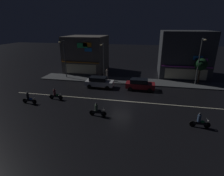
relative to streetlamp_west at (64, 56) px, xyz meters
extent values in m
plane|color=black|center=(11.49, -8.11, -4.07)|extent=(140.00, 140.00, 0.00)
cube|color=beige|center=(11.49, -8.11, -4.07)|extent=(30.20, 0.16, 0.01)
cube|color=#424447|center=(11.49, 0.48, -4.00)|extent=(31.79, 3.74, 0.14)
cube|color=#383A3F|center=(21.03, 6.62, 0.08)|extent=(8.61, 8.45, 8.30)
cube|color=#D83FD8|center=(21.03, 2.28, -1.47)|extent=(8.18, 0.24, 0.12)
cube|color=#D83FD8|center=(23.17, 2.34, -0.30)|extent=(1.95, 0.08, 0.64)
cube|color=#268CF2|center=(22.61, 2.34, 0.08)|extent=(1.50, 0.08, 0.66)
cube|color=beige|center=(21.03, 2.34, -2.77)|extent=(6.89, 0.06, 1.80)
cube|color=#56514C|center=(1.96, 6.22, -0.48)|extent=(7.81, 7.66, 7.19)
cube|color=orange|center=(1.96, 2.28, -1.47)|extent=(7.42, 0.24, 0.12)
cube|color=#33E572|center=(2.58, 2.34, 1.66)|extent=(1.99, 0.08, 0.91)
cube|color=#268CF2|center=(3.68, 2.34, 0.90)|extent=(1.40, 0.08, 0.64)
cube|color=orange|center=(3.53, 2.34, 1.82)|extent=(1.62, 0.08, 0.74)
cube|color=beige|center=(1.96, 2.34, -2.77)|extent=(6.25, 0.06, 1.80)
cylinder|color=#47494C|center=(0.00, 0.23, -0.63)|extent=(0.16, 0.16, 6.61)
cube|color=#47494C|center=(0.00, -0.47, 2.58)|extent=(0.10, 1.40, 0.10)
ellipsoid|color=#F9E099|center=(0.00, -1.17, 2.50)|extent=(0.44, 0.32, 0.20)
cylinder|color=#47494C|center=(7.27, -0.20, -0.76)|extent=(0.16, 0.16, 6.33)
cube|color=#47494C|center=(7.27, -0.90, 2.30)|extent=(0.10, 1.40, 0.10)
ellipsoid|color=#F9E099|center=(7.27, -1.60, 2.22)|extent=(0.44, 0.32, 0.20)
cylinder|color=#47494C|center=(22.37, 0.69, -0.29)|extent=(0.16, 0.16, 7.29)
cube|color=#47494C|center=(22.37, -0.01, 3.26)|extent=(0.10, 1.40, 0.10)
ellipsoid|color=#F9E099|center=(22.37, -0.71, 3.18)|extent=(0.44, 0.32, 0.20)
cylinder|color=gray|center=(7.70, 0.09, -3.06)|extent=(0.34, 0.34, 1.74)
sphere|color=tan|center=(7.70, 0.09, -2.08)|extent=(0.22, 0.22, 0.22)
cylinder|color=#473323|center=(22.93, 1.36, -2.75)|extent=(0.24, 0.24, 2.36)
sphere|color=black|center=(22.93, 1.36, -0.76)|extent=(2.03, 2.03, 2.03)
cube|color=silver|center=(7.36, -3.53, -3.38)|extent=(4.30, 1.78, 0.76)
cube|color=black|center=(7.15, -3.53, -2.70)|extent=(2.58, 1.57, 0.60)
cube|color=#F9F2CC|center=(9.47, -2.92, -3.28)|extent=(0.08, 0.20, 0.12)
cube|color=#F9F2CC|center=(9.47, -4.13, -3.28)|extent=(0.08, 0.20, 0.12)
cylinder|color=black|center=(8.78, -2.64, -3.76)|extent=(0.62, 0.20, 0.62)
cylinder|color=black|center=(8.78, -4.42, -3.76)|extent=(0.62, 0.20, 0.62)
cylinder|color=black|center=(5.94, -2.64, -3.76)|extent=(0.62, 0.20, 0.62)
cylinder|color=black|center=(5.94, -4.42, -3.76)|extent=(0.62, 0.20, 0.62)
cube|color=maroon|center=(13.65, -3.36, -3.38)|extent=(4.30, 1.78, 0.76)
cube|color=black|center=(13.44, -3.36, -2.70)|extent=(2.58, 1.57, 0.60)
cube|color=#F9F2CC|center=(15.76, -2.75, -3.28)|extent=(0.08, 0.20, 0.12)
cube|color=#F9F2CC|center=(15.76, -3.96, -3.28)|extent=(0.08, 0.20, 0.12)
cylinder|color=black|center=(15.07, -2.47, -3.76)|extent=(0.62, 0.20, 0.62)
cylinder|color=black|center=(15.07, -4.25, -3.76)|extent=(0.62, 0.20, 0.62)
cylinder|color=black|center=(12.23, -2.47, -3.76)|extent=(0.62, 0.20, 0.62)
cylinder|color=black|center=(12.23, -4.25, -3.76)|extent=(0.62, 0.20, 0.62)
cylinder|color=black|center=(20.42, -12.74, -3.77)|extent=(0.60, 0.08, 0.60)
cylinder|color=black|center=(19.12, -12.74, -3.77)|extent=(0.60, 0.10, 0.60)
cube|color=black|center=(19.77, -12.74, -3.67)|extent=(1.30, 0.14, 0.20)
ellipsoid|color=#268C3F|center=(19.97, -12.74, -3.45)|extent=(0.44, 0.26, 0.24)
cube|color=black|center=(19.57, -12.74, -3.52)|extent=(0.56, 0.22, 0.10)
cylinder|color=slate|center=(20.37, -12.74, -3.22)|extent=(0.03, 0.60, 0.03)
sphere|color=white|center=(20.46, -12.74, -3.32)|extent=(0.14, 0.14, 0.14)
cylinder|color=#334766|center=(19.62, -12.74, -3.12)|extent=(0.32, 0.32, 0.70)
sphere|color=#333338|center=(19.62, -12.74, -2.66)|extent=(0.22, 0.22, 0.22)
cylinder|color=black|center=(3.62, -9.26, -3.77)|extent=(0.60, 0.08, 0.60)
cylinder|color=black|center=(2.32, -9.26, -3.77)|extent=(0.60, 0.10, 0.60)
cube|color=black|center=(2.97, -9.26, -3.67)|extent=(1.30, 0.14, 0.20)
ellipsoid|color=#268C3F|center=(3.17, -9.26, -3.45)|extent=(0.44, 0.26, 0.24)
cube|color=black|center=(2.77, -9.26, -3.52)|extent=(0.56, 0.22, 0.10)
cylinder|color=slate|center=(3.57, -9.26, -3.22)|extent=(0.03, 0.60, 0.03)
sphere|color=white|center=(3.66, -9.26, -3.32)|extent=(0.14, 0.14, 0.14)
cylinder|color=brown|center=(2.82, -9.26, -3.12)|extent=(0.32, 0.32, 0.70)
sphere|color=#333338|center=(2.82, -9.26, -2.66)|extent=(0.22, 0.22, 0.22)
cylinder|color=black|center=(1.03, -11.14, -3.77)|extent=(0.60, 0.08, 0.60)
cylinder|color=black|center=(-0.27, -11.14, -3.77)|extent=(0.60, 0.10, 0.60)
cube|color=black|center=(0.38, -11.14, -3.67)|extent=(1.30, 0.14, 0.20)
ellipsoid|color=#1E4CB2|center=(0.58, -11.14, -3.45)|extent=(0.44, 0.26, 0.24)
cube|color=black|center=(0.18, -11.14, -3.52)|extent=(0.56, 0.22, 0.10)
cylinder|color=slate|center=(0.98, -11.14, -3.22)|extent=(0.03, 0.60, 0.03)
sphere|color=white|center=(1.07, -11.14, -3.32)|extent=(0.14, 0.14, 0.14)
cylinder|color=#232328|center=(0.23, -11.14, -3.12)|extent=(0.32, 0.32, 0.70)
sphere|color=#333338|center=(0.23, -11.14, -2.66)|extent=(0.22, 0.22, 0.22)
cylinder|color=black|center=(10.25, -12.51, -3.77)|extent=(0.60, 0.08, 0.60)
cylinder|color=black|center=(8.95, -12.51, -3.77)|extent=(0.60, 0.10, 0.60)
cube|color=black|center=(9.60, -12.51, -3.67)|extent=(1.30, 0.14, 0.20)
ellipsoid|color=black|center=(9.80, -12.51, -3.45)|extent=(0.44, 0.26, 0.24)
cube|color=black|center=(9.40, -12.51, -3.52)|extent=(0.56, 0.22, 0.10)
cylinder|color=slate|center=(10.20, -12.51, -3.22)|extent=(0.03, 0.60, 0.03)
sphere|color=white|center=(10.29, -12.51, -3.32)|extent=(0.14, 0.14, 0.14)
cylinder|color=#4C664C|center=(9.45, -12.51, -3.12)|extent=(0.32, 0.32, 0.70)
sphere|color=#333338|center=(9.45, -12.51, -2.66)|extent=(0.22, 0.22, 0.22)
cone|color=orange|center=(7.50, -2.31, -3.80)|extent=(0.36, 0.36, 0.55)
camera|label=1|loc=(14.44, -28.67, 5.15)|focal=28.07mm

